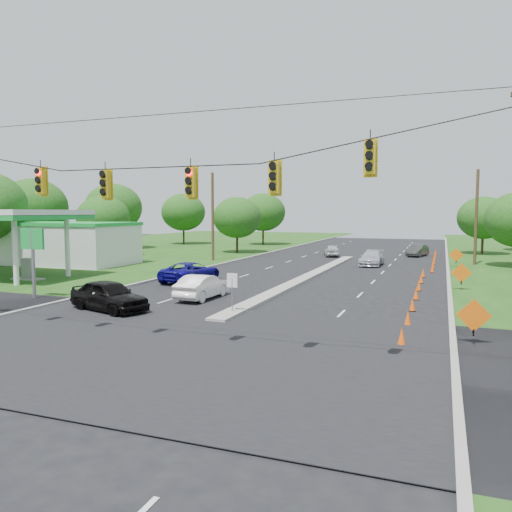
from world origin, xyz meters
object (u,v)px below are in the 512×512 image
at_px(gas_station, 58,239).
at_px(blue_pickup, 191,272).
at_px(black_sedan, 109,296).
at_px(white_sedan, 203,287).

xyz_separation_m(gas_station, blue_pickup, (16.30, -4.77, -1.85)).
xyz_separation_m(gas_station, black_sedan, (17.43, -15.68, -1.78)).
bearing_deg(blue_pickup, gas_station, -9.56).
distance_m(black_sedan, white_sedan, 5.71).
bearing_deg(black_sedan, gas_station, 65.02).
distance_m(black_sedan, blue_pickup, 10.97).
bearing_deg(black_sedan, white_sedan, -12.29).
xyz_separation_m(gas_station, white_sedan, (20.23, -10.70, -1.87)).
xyz_separation_m(black_sedan, white_sedan, (2.79, 4.98, -0.09)).
height_order(white_sedan, blue_pickup, blue_pickup).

